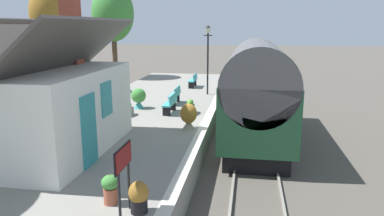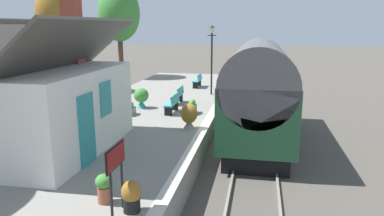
% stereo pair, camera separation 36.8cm
% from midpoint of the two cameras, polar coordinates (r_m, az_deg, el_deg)
% --- Properties ---
extents(ground_plane, '(160.00, 160.00, 0.00)m').
position_cam_midpoint_polar(ground_plane, '(14.98, 7.27, -6.52)').
color(ground_plane, '#4C473F').
extents(platform, '(32.00, 6.69, 0.95)m').
position_cam_midpoint_polar(platform, '(15.67, -8.79, -3.87)').
color(platform, gray).
rests_on(platform, ground).
extents(platform_edge_coping, '(32.00, 0.36, 0.02)m').
position_cam_midpoint_polar(platform_edge_coping, '(14.80, 2.81, -2.77)').
color(platform_edge_coping, beige).
rests_on(platform_edge_coping, platform).
extents(rail_near, '(52.00, 0.08, 0.14)m').
position_cam_midpoint_polar(rail_near, '(14.97, 13.52, -6.52)').
color(rail_near, gray).
rests_on(rail_near, ground).
extents(rail_far, '(52.00, 0.08, 0.14)m').
position_cam_midpoint_polar(rail_far, '(14.95, 7.97, -6.30)').
color(rail_far, gray).
rests_on(rail_far, ground).
extents(train, '(8.60, 2.73, 4.32)m').
position_cam_midpoint_polar(train, '(15.71, 11.08, 2.61)').
color(train, black).
rests_on(train, ground).
extents(station_building, '(6.09, 3.76, 5.56)m').
position_cam_midpoint_polar(station_building, '(12.47, -20.70, 0.42)').
color(station_building, white).
rests_on(station_building, platform).
extents(bench_by_lamp, '(1.41, 0.45, 0.88)m').
position_cam_midpoint_polar(bench_by_lamp, '(16.83, -2.44, 0.79)').
color(bench_by_lamp, teal).
rests_on(bench_by_lamp, platform).
extents(bench_mid_platform, '(1.41, 0.45, 0.88)m').
position_cam_midpoint_polar(bench_mid_platform, '(18.85, -1.61, 2.11)').
color(bench_mid_platform, teal).
rests_on(bench_mid_platform, platform).
extents(bench_near_building, '(1.40, 0.44, 0.88)m').
position_cam_midpoint_polar(bench_near_building, '(23.94, 1.38, 4.42)').
color(bench_near_building, teal).
rests_on(bench_near_building, platform).
extents(planter_edge_far, '(0.75, 0.32, 0.60)m').
position_cam_midpoint_polar(planter_edge_far, '(16.69, -9.13, -0.13)').
color(planter_edge_far, gray).
rests_on(planter_edge_far, platform).
extents(planter_bench_left, '(0.67, 0.67, 1.01)m').
position_cam_midpoint_polar(planter_bench_left, '(14.24, 0.27, -1.21)').
color(planter_bench_left, gray).
rests_on(planter_bench_left, platform).
extents(planter_by_door, '(0.44, 0.44, 0.72)m').
position_cam_midpoint_polar(planter_by_door, '(8.19, -8.22, -13.56)').
color(planter_by_door, black).
rests_on(planter_by_door, platform).
extents(planter_edge_near, '(0.40, 0.40, 0.74)m').
position_cam_midpoint_polar(planter_edge_near, '(8.68, -12.46, -12.05)').
color(planter_edge_near, '#9E5138').
rests_on(planter_edge_near, platform).
extents(planter_corner_building, '(0.80, 0.32, 0.66)m').
position_cam_midpoint_polar(planter_corner_building, '(16.76, 0.65, 0.19)').
color(planter_corner_building, gray).
rests_on(planter_corner_building, platform).
extents(planter_bench_right, '(0.72, 0.72, 0.99)m').
position_cam_midpoint_polar(planter_bench_right, '(18.00, -7.42, 1.70)').
color(planter_bench_right, teal).
rests_on(planter_bench_right, platform).
extents(lamp_post_platform, '(0.32, 0.50, 4.02)m').
position_cam_midpoint_polar(lamp_post_platform, '(21.18, 3.65, 9.55)').
color(lamp_post_platform, black).
rests_on(lamp_post_platform, platform).
extents(station_sign_board, '(0.96, 0.06, 1.57)m').
position_cam_midpoint_polar(station_sign_board, '(7.80, -10.63, -8.45)').
color(station_sign_board, black).
rests_on(station_sign_board, platform).
extents(tree_far_left, '(3.40, 3.17, 8.01)m').
position_cam_midpoint_polar(tree_far_left, '(29.26, -11.06, 14.35)').
color(tree_far_left, '#4C3828').
rests_on(tree_far_left, ground).
extents(tree_distant, '(2.87, 2.46, 7.38)m').
position_cam_midpoint_polar(tree_distant, '(23.62, -19.93, 13.58)').
color(tree_distant, '#4C3828').
rests_on(tree_distant, ground).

